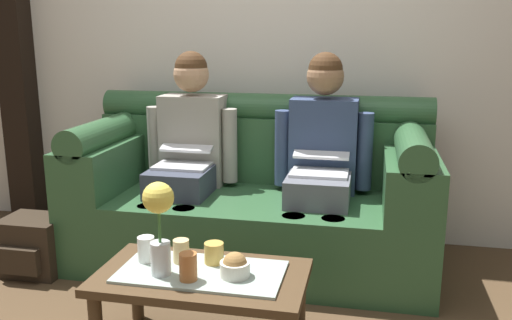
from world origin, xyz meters
TOP-DOWN VIEW (x-y plane):
  - back_wall_patterned at (0.00, 1.70)m, footprint 6.00×0.12m
  - timber_pillar at (-1.77, 1.58)m, footprint 0.20×0.20m
  - couch at (-0.00, 1.17)m, footprint 2.03×0.88m
  - person_left at (-0.39, 1.17)m, footprint 0.56×0.67m
  - person_right at (0.39, 1.17)m, footprint 0.56×0.67m
  - coffee_table at (0.00, 0.16)m, footprint 0.87×0.49m
  - flower_vase at (-0.15, 0.10)m, footprint 0.13×0.13m
  - snack_bowl at (0.15, 0.14)m, footprint 0.12×0.12m
  - cup_near_left at (0.03, 0.25)m, footprint 0.08×0.08m
  - cup_near_right at (-0.02, 0.07)m, footprint 0.07×0.07m
  - cup_far_center at (-0.11, 0.23)m, footprint 0.07×0.07m
  - cup_far_left at (-0.26, 0.21)m, footprint 0.07×0.07m
  - backpack_left at (-1.16, 0.72)m, footprint 0.34×0.31m

SIDE VIEW (x-z plane):
  - backpack_left at x=-1.16m, z-range 0.00..0.32m
  - coffee_table at x=0.00m, z-range 0.12..0.49m
  - couch at x=0.00m, z-range -0.11..0.86m
  - snack_bowl at x=0.15m, z-range 0.36..0.46m
  - cup_near_left at x=0.03m, z-range 0.37..0.46m
  - cup_far_center at x=-0.11m, z-range 0.37..0.47m
  - cup_far_left at x=-0.26m, z-range 0.37..0.48m
  - cup_near_right at x=-0.02m, z-range 0.37..0.48m
  - flower_vase at x=-0.15m, z-range 0.42..0.81m
  - person_right at x=0.39m, z-range 0.05..1.27m
  - person_left at x=-0.39m, z-range 0.05..1.27m
  - back_wall_patterned at x=0.00m, z-range 0.00..2.90m
  - timber_pillar at x=-1.77m, z-range 0.00..2.90m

